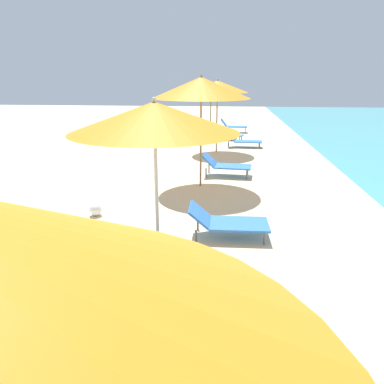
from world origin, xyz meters
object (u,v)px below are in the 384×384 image
(beach_ball, at_px, (96,209))
(lounger_third_inland, at_px, (183,285))
(umbrella_third, at_px, (154,117))
(lounger_farthest_inland, at_px, (225,134))
(lounger_third_shoreside, at_px, (227,221))
(umbrella_fifth, at_px, (217,87))
(lounger_fourth_shoreside, at_px, (226,165))
(lounger_fifth_shoreside, at_px, (243,140))
(lounger_farthest_shoreside, at_px, (233,126))
(umbrella_fourth, at_px, (201,88))
(umbrella_farthest, at_px, (211,90))

(beach_ball, bearing_deg, lounger_third_inland, -54.51)
(umbrella_third, xyz_separation_m, lounger_farthest_inland, (0.91, 11.98, -1.96))
(lounger_third_shoreside, xyz_separation_m, umbrella_fifth, (-0.43, 7.88, 2.10))
(umbrella_third, height_order, lounger_fourth_shoreside, umbrella_third)
(lounger_third_shoreside, xyz_separation_m, lounger_fourth_shoreside, (-0.05, 4.31, 0.04))
(beach_ball, bearing_deg, lounger_third_shoreside, -16.86)
(umbrella_fifth, bearing_deg, lounger_fifth_shoreside, 46.34)
(lounger_third_shoreside, relative_size, lounger_farthest_inland, 0.90)
(lounger_farthest_shoreside, bearing_deg, umbrella_third, -92.45)
(lounger_fifth_shoreside, bearing_deg, umbrella_fourth, -100.35)
(lounger_third_shoreside, bearing_deg, lounger_fifth_shoreside, 84.78)
(umbrella_farthest, relative_size, lounger_farthest_shoreside, 1.74)
(lounger_third_inland, distance_m, umbrella_fifth, 10.31)
(umbrella_third, distance_m, lounger_farthest_inland, 12.17)
(umbrella_fourth, height_order, beach_ball, umbrella_fourth)
(lounger_farthest_inland, bearing_deg, lounger_fifth_shoreside, -54.59)
(lounger_third_shoreside, bearing_deg, lounger_farthest_inland, 89.27)
(lounger_third_shoreside, xyz_separation_m, umbrella_fourth, (-0.70, 3.21, 2.20))
(lounger_third_inland, bearing_deg, lounger_fourth_shoreside, 91.14)
(umbrella_fifth, relative_size, umbrella_farthest, 1.11)
(umbrella_third, height_order, lounger_farthest_inland, umbrella_third)
(umbrella_fifth, xyz_separation_m, beach_ball, (-2.27, -7.06, -2.26))
(umbrella_farthest, bearing_deg, lounger_fifth_shoreside, -64.76)
(umbrella_third, bearing_deg, umbrella_fifth, 86.29)
(lounger_third_inland, relative_size, beach_ball, 6.03)
(umbrella_fourth, relative_size, lounger_fourth_shoreside, 1.96)
(lounger_farthest_inland, bearing_deg, lounger_fourth_shoreside, -75.97)
(umbrella_fourth, bearing_deg, beach_ball, -129.91)
(lounger_fifth_shoreside, distance_m, umbrella_farthest, 3.89)
(umbrella_fifth, relative_size, lounger_farthest_inland, 1.68)
(lounger_third_inland, bearing_deg, lounger_farthest_inland, 93.53)
(lounger_third_inland, distance_m, lounger_farthest_inland, 12.99)
(lounger_third_shoreside, bearing_deg, lounger_farthest_shoreside, 87.58)
(umbrella_farthest, bearing_deg, lounger_third_inland, -88.73)
(umbrella_third, height_order, umbrella_fourth, umbrella_fourth)
(lounger_farthest_shoreside, xyz_separation_m, lounger_farthest_inland, (-0.36, -2.33, -0.07))
(lounger_third_inland, relative_size, lounger_fifth_shoreside, 1.12)
(lounger_third_inland, distance_m, umbrella_fourth, 5.85)
(umbrella_fifth, height_order, lounger_fifth_shoreside, umbrella_fifth)
(umbrella_farthest, relative_size, lounger_farthest_inland, 1.51)
(lounger_fourth_shoreside, relative_size, lounger_farthest_inland, 0.90)
(beach_ball, bearing_deg, lounger_farthest_shoreside, 76.52)
(umbrella_fourth, xyz_separation_m, beach_ball, (-2.00, -2.39, -2.36))
(lounger_third_inland, relative_size, lounger_farthest_inland, 1.01)
(lounger_fourth_shoreside, height_order, umbrella_fifth, umbrella_fifth)
(lounger_fourth_shoreside, distance_m, umbrella_fifth, 4.14)
(umbrella_farthest, xyz_separation_m, beach_ball, (-1.85, -11.25, -2.00))
(lounger_fifth_shoreside, height_order, lounger_farthest_shoreside, lounger_farthest_shoreside)
(lounger_third_inland, xyz_separation_m, umbrella_fourth, (-0.17, 5.43, 2.18))
(umbrella_fourth, bearing_deg, lounger_third_inland, -88.26)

